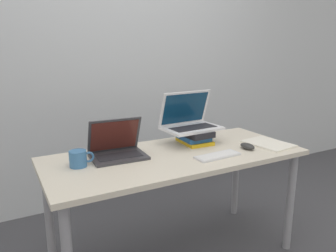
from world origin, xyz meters
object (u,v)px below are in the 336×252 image
Objects in this scene: book_stack at (195,136)px; notepad at (268,144)px; mouse at (247,146)px; laptop_on_books at (190,121)px; mug at (79,159)px; wireless_keyboard at (218,156)px; laptop_left at (117,149)px.

book_stack is 0.49m from notepad.
book_stack is at bearing 129.79° from mouse.
book_stack is 2.24× the size of mouse.
mouse is at bearing -52.48° from laptop_on_books.
mouse is at bearing -10.72° from mug.
laptop_on_books is 1.21× the size of notepad.
laptop_left is at bearing 151.51° from wireless_keyboard.
book_stack is at bearing 83.83° from wireless_keyboard.
mug is at bearing -171.27° from laptop_on_books.
notepad is at bearing -13.58° from laptop_left.
book_stack is at bearing 5.57° from mug.
laptop_on_books reaches higher than laptop_left.
mouse is 0.20m from notepad.
laptop_left reaches higher than mug.
mug is at bearing -166.78° from laptop_left.
book_stack is 1.85× the size of mug.
laptop_left is 0.56m from book_stack.
book_stack is 0.78× the size of notepad.
laptop_on_books is 1.36× the size of wireless_keyboard.
notepad is at bearing -8.40° from mug.
mug is (-1.22, 0.18, 0.04)m from notepad.
laptop_on_books is at bearing 145.45° from notepad.
laptop_on_books is at bearing 109.32° from book_stack.
mug reaches higher than wireless_keyboard.
mouse reaches higher than notepad.
mouse is at bearing -17.70° from laptop_left.
book_stack is 0.35m from mouse.
wireless_keyboard is at bearing -172.43° from mouse.
notepad is (0.19, 0.01, -0.01)m from mouse.
book_stack is 0.80m from mug.
mouse is at bearing 7.57° from wireless_keyboard.
laptop_on_books reaches higher than book_stack.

